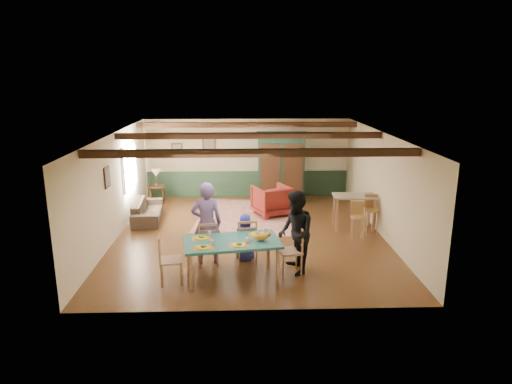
{
  "coord_description": "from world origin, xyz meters",
  "views": [
    {
      "loc": [
        -0.23,
        -11.5,
        4.18
      ],
      "look_at": [
        0.17,
        0.14,
        1.15
      ],
      "focal_mm": 32.0,
      "sensor_mm": 36.0,
      "label": 1
    }
  ],
  "objects_px": {
    "dining_chair_end_right": "(290,250)",
    "sofa": "(148,210)",
    "dining_chair_end_left": "(171,259)",
    "end_table": "(157,194)",
    "person_man": "(207,223)",
    "person_child": "(245,237)",
    "dining_table": "(232,259)",
    "bar_stool_left": "(358,222)",
    "dining_chair_far_left": "(207,243)",
    "person_woman": "(296,233)",
    "armchair": "(272,200)",
    "dining_chair_far_right": "(246,240)",
    "table_lamp": "(156,178)",
    "armoire": "(281,168)",
    "counter_table": "(354,212)",
    "cat": "(261,236)",
    "bar_stool_right": "(371,214)"
  },
  "relations": [
    {
      "from": "dining_chair_far_left",
      "to": "end_table",
      "type": "distance_m",
      "value": 5.5
    },
    {
      "from": "dining_chair_end_left",
      "to": "armchair",
      "type": "bearing_deg",
      "value": -36.4
    },
    {
      "from": "cat",
      "to": "bar_stool_right",
      "type": "distance_m",
      "value": 4.11
    },
    {
      "from": "dining_table",
      "to": "person_man",
      "type": "height_order",
      "value": "person_man"
    },
    {
      "from": "dining_chair_end_left",
      "to": "sofa",
      "type": "bearing_deg",
      "value": 8.02
    },
    {
      "from": "dining_chair_end_right",
      "to": "dining_table",
      "type": "bearing_deg",
      "value": -90.0
    },
    {
      "from": "dining_chair_end_left",
      "to": "person_man",
      "type": "xyz_separation_m",
      "value": [
        0.67,
        1.0,
        0.42
      ]
    },
    {
      "from": "dining_chair_far_left",
      "to": "dining_chair_end_right",
      "type": "bearing_deg",
      "value": 155.08
    },
    {
      "from": "dining_chair_end_left",
      "to": "armchair",
      "type": "relative_size",
      "value": 1.03
    },
    {
      "from": "dining_chair_end_left",
      "to": "end_table",
      "type": "height_order",
      "value": "dining_chair_end_left"
    },
    {
      "from": "sofa",
      "to": "table_lamp",
      "type": "xyz_separation_m",
      "value": [
        -0.03,
        1.77,
        0.58
      ]
    },
    {
      "from": "sofa",
      "to": "person_child",
      "type": "bearing_deg",
      "value": -142.54
    },
    {
      "from": "person_child",
      "to": "table_lamp",
      "type": "xyz_separation_m",
      "value": [
        -2.88,
        4.88,
        0.32
      ]
    },
    {
      "from": "dining_chair_end_right",
      "to": "sofa",
      "type": "distance_m",
      "value": 5.41
    },
    {
      "from": "armoire",
      "to": "armchair",
      "type": "height_order",
      "value": "armoire"
    },
    {
      "from": "dining_chair_far_left",
      "to": "armoire",
      "type": "relative_size",
      "value": 0.44
    },
    {
      "from": "armoire",
      "to": "armchair",
      "type": "xyz_separation_m",
      "value": [
        -0.41,
        -1.36,
        -0.71
      ]
    },
    {
      "from": "dining_chair_far_right",
      "to": "armoire",
      "type": "height_order",
      "value": "armoire"
    },
    {
      "from": "dining_chair_end_left",
      "to": "counter_table",
      "type": "xyz_separation_m",
      "value": [
        4.55,
        3.25,
        -0.04
      ]
    },
    {
      "from": "person_woman",
      "to": "bar_stool_right",
      "type": "xyz_separation_m",
      "value": [
        2.34,
        2.46,
        -0.38
      ]
    },
    {
      "from": "dining_chair_end_left",
      "to": "dining_chair_end_right",
      "type": "bearing_deg",
      "value": -90.0
    },
    {
      "from": "person_man",
      "to": "end_table",
      "type": "bearing_deg",
      "value": -77.32
    },
    {
      "from": "dining_chair_end_right",
      "to": "cat",
      "type": "xyz_separation_m",
      "value": [
        -0.63,
        -0.21,
        0.4
      ]
    },
    {
      "from": "end_table",
      "to": "table_lamp",
      "type": "height_order",
      "value": "table_lamp"
    },
    {
      "from": "cat",
      "to": "bar_stool_left",
      "type": "distance_m",
      "value": 3.39
    },
    {
      "from": "cat",
      "to": "end_table",
      "type": "bearing_deg",
      "value": 109.59
    },
    {
      "from": "dining_chair_far_left",
      "to": "bar_stool_left",
      "type": "height_order",
      "value": "dining_chair_far_left"
    },
    {
      "from": "person_man",
      "to": "sofa",
      "type": "distance_m",
      "value": 3.86
    },
    {
      "from": "dining_chair_far_right",
      "to": "end_table",
      "type": "distance_m",
      "value": 5.75
    },
    {
      "from": "person_child",
      "to": "person_man",
      "type": "bearing_deg",
      "value": 0.0
    },
    {
      "from": "armchair",
      "to": "bar_stool_left",
      "type": "bearing_deg",
      "value": 108.93
    },
    {
      "from": "dining_chair_far_left",
      "to": "dining_chair_end_right",
      "type": "xyz_separation_m",
      "value": [
        1.8,
        -0.51,
        0.0
      ]
    },
    {
      "from": "dining_chair_far_left",
      "to": "person_woman",
      "type": "relative_size",
      "value": 0.58
    },
    {
      "from": "dining_chair_far_left",
      "to": "person_child",
      "type": "xyz_separation_m",
      "value": [
        0.85,
        0.23,
        0.03
      ]
    },
    {
      "from": "person_woman",
      "to": "person_child",
      "type": "xyz_separation_m",
      "value": [
        -1.06,
        0.72,
        -0.35
      ]
    },
    {
      "from": "dining_table",
      "to": "dining_chair_far_right",
      "type": "height_order",
      "value": "dining_chair_far_right"
    },
    {
      "from": "person_child",
      "to": "armoire",
      "type": "xyz_separation_m",
      "value": [
        1.24,
        4.82,
        0.62
      ]
    },
    {
      "from": "person_woman",
      "to": "armchair",
      "type": "height_order",
      "value": "person_woman"
    },
    {
      "from": "person_child",
      "to": "bar_stool_right",
      "type": "relative_size",
      "value": 1.06
    },
    {
      "from": "person_child",
      "to": "table_lamp",
      "type": "relative_size",
      "value": 2.02
    },
    {
      "from": "sofa",
      "to": "armoire",
      "type": "bearing_deg",
      "value": -72.34
    },
    {
      "from": "person_woman",
      "to": "armchair",
      "type": "bearing_deg",
      "value": 173.99
    },
    {
      "from": "dining_chair_end_right",
      "to": "bar_stool_right",
      "type": "relative_size",
      "value": 1.0
    },
    {
      "from": "dining_table",
      "to": "dining_chair_end_left",
      "type": "relative_size",
      "value": 1.89
    },
    {
      "from": "person_woman",
      "to": "table_lamp",
      "type": "xyz_separation_m",
      "value": [
        -3.93,
        5.6,
        -0.04
      ]
    },
    {
      "from": "dining_chair_end_left",
      "to": "armoire",
      "type": "relative_size",
      "value": 0.44
    },
    {
      "from": "dining_chair_far_left",
      "to": "person_man",
      "type": "bearing_deg",
      "value": -90.0
    },
    {
      "from": "dining_chair_far_right",
      "to": "bar_stool_left",
      "type": "bearing_deg",
      "value": -164.9
    },
    {
      "from": "person_man",
      "to": "counter_table",
      "type": "distance_m",
      "value": 4.51
    },
    {
      "from": "bar_stool_left",
      "to": "dining_chair_end_left",
      "type": "bearing_deg",
      "value": -146.26
    }
  ]
}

